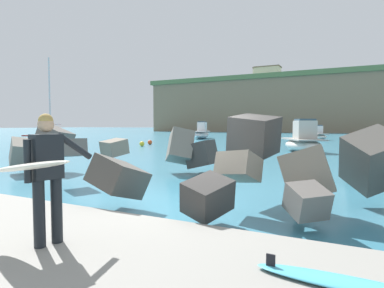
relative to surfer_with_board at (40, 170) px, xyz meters
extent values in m
plane|color=teal|center=(0.29, 3.68, -1.28)|extent=(400.00, 400.00, 0.00)
cube|color=gray|center=(0.29, -0.32, -1.16)|extent=(48.00, 4.40, 0.24)
cube|color=#605B56|center=(-4.05, 4.34, -0.11)|extent=(0.94, 0.97, 0.61)
cube|color=#3D3A38|center=(1.54, 4.73, 0.34)|extent=(1.18, 1.27, 1.09)
cube|color=#4C4944|center=(-0.86, 2.64, -0.54)|extent=(1.06, 1.25, 1.11)
cube|color=gray|center=(2.84, 4.06, -0.40)|extent=(1.15, 1.13, 1.26)
cube|color=gray|center=(1.55, 3.50, -0.28)|extent=(0.90, 0.94, 0.78)
cube|color=#605B56|center=(-7.02, 6.25, 0.08)|extent=(1.35, 1.23, 1.17)
cube|color=#4C4944|center=(-11.64, 8.51, -0.74)|extent=(0.97, 0.89, 0.67)
cube|color=slate|center=(-7.60, 5.31, -0.49)|extent=(1.62, 1.39, 1.29)
cube|color=#4C4944|center=(4.06, 5.29, -0.19)|extent=(1.38, 1.72, 1.61)
cube|color=slate|center=(-2.33, 8.09, -0.23)|extent=(1.34, 1.66, 1.56)
cube|color=gray|center=(-4.90, 7.31, -0.31)|extent=(1.05, 1.13, 0.74)
cube|color=#605B56|center=(3.89, 8.77, -0.67)|extent=(1.10, 0.95, 1.22)
cube|color=#605B56|center=(2.97, 2.99, -0.73)|extent=(0.89, 0.92, 0.66)
cube|color=#3D3A38|center=(-1.54, 8.35, -0.53)|extent=(1.19, 0.99, 1.11)
cube|color=#3D3A38|center=(1.31, 2.46, -0.71)|extent=(0.94, 1.08, 0.85)
cylinder|color=black|center=(0.02, 0.23, -0.59)|extent=(0.15, 0.15, 0.90)
cylinder|color=black|center=(-0.04, -0.01, -0.59)|extent=(0.15, 0.15, 0.90)
cube|color=black|center=(-0.01, 0.11, 0.16)|extent=(0.30, 0.42, 0.60)
sphere|color=tan|center=(-0.01, 0.11, 0.59)|extent=(0.21, 0.21, 0.21)
sphere|color=tan|center=(-0.01, 0.11, 0.64)|extent=(0.19, 0.19, 0.19)
cylinder|color=black|center=(0.13, 0.47, 0.28)|extent=(0.21, 0.53, 0.41)
cylinder|color=black|center=(-0.07, -0.13, 0.12)|extent=(0.09, 0.09, 0.56)
ellipsoid|color=silver|center=(0.01, -0.22, 0.06)|extent=(2.12, 0.85, 0.37)
ellipsoid|color=#4CB2CC|center=(3.72, 0.63, -1.00)|extent=(2.01, 0.42, 0.07)
cube|color=black|center=(2.87, 0.66, -0.92)|extent=(0.10, 0.02, 0.14)
ellipsoid|color=white|center=(-14.90, 37.27, -0.76)|extent=(3.15, 5.90, 1.03)
cube|color=#ACACAC|center=(-14.90, 37.27, -0.29)|extent=(2.89, 5.43, 0.10)
cube|color=silver|center=(-15.00, 37.68, 0.36)|extent=(1.46, 1.90, 1.21)
cube|color=#334C5B|center=(-15.00, 37.68, 1.03)|extent=(1.32, 1.71, 0.12)
ellipsoid|color=beige|center=(0.53, 20.71, -0.82)|extent=(3.77, 4.65, 0.91)
cube|color=#9C9991|center=(0.53, 20.71, -0.40)|extent=(3.47, 4.28, 0.10)
cube|color=#B7B2A8|center=(0.68, 20.44, 0.26)|extent=(1.69, 1.68, 1.25)
cube|color=#334C5B|center=(0.68, 20.44, 0.95)|extent=(1.52, 1.51, 0.12)
ellipsoid|color=beige|center=(-0.66, 40.67, -0.87)|extent=(3.91, 4.57, 0.81)
cube|color=#9C9991|center=(-0.66, 40.67, -0.51)|extent=(3.60, 4.21, 0.10)
cube|color=silver|center=(-0.47, 40.40, 0.01)|extent=(1.58, 1.66, 0.95)
cube|color=#334C5B|center=(-0.47, 40.40, 0.54)|extent=(1.42, 1.49, 0.12)
ellipsoid|color=maroon|center=(-19.64, 16.32, -0.76)|extent=(2.39, 4.41, 1.04)
cube|color=maroon|center=(-19.64, 16.32, -0.27)|extent=(2.20, 4.06, 0.10)
cylinder|color=silver|center=(-19.68, 16.63, 3.04)|extent=(0.12, 0.12, 6.55)
cylinder|color=silver|center=(-19.68, 16.63, 0.67)|extent=(0.41, 2.51, 0.08)
ellipsoid|color=white|center=(-5.65, 31.65, -0.86)|extent=(1.70, 4.71, 0.83)
cube|color=#ACACAC|center=(-5.65, 31.65, -0.48)|extent=(1.56, 4.33, 0.10)
cube|color=silver|center=(-5.65, 32.00, 0.20)|extent=(1.00, 1.42, 1.28)
cube|color=#334C5B|center=(-5.65, 32.00, 0.89)|extent=(0.90, 1.28, 0.12)
sphere|color=#E54C1E|center=(-13.67, 22.90, -1.06)|extent=(0.44, 0.44, 0.44)
sphere|color=yellow|center=(-12.88, 20.48, -1.06)|extent=(0.44, 0.44, 0.44)
cube|color=#847056|center=(-9.64, 97.05, 5.52)|extent=(79.74, 37.72, 13.60)
cube|color=#567547|center=(-9.64, 97.05, 12.92)|extent=(81.33, 38.47, 1.20)
cube|color=beige|center=(-23.29, 104.37, 16.24)|extent=(5.48, 7.14, 5.44)
cube|color=#66564C|center=(-23.29, 104.37, 19.11)|extent=(5.76, 7.49, 0.30)
cube|color=beige|center=(-21.00, 100.14, 16.07)|extent=(7.57, 4.44, 5.09)
cube|color=#66564C|center=(-21.00, 100.14, 18.77)|extent=(7.95, 4.67, 0.30)
camera|label=1|loc=(3.66, -2.88, 0.59)|focal=30.33mm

